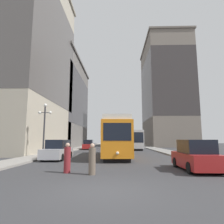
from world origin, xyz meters
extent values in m
plane|color=#38383A|center=(0.00, 0.00, 0.00)|extent=(200.00, 200.00, 0.00)
cube|color=gray|center=(-7.77, 40.00, 0.07)|extent=(2.60, 120.00, 0.15)
cube|color=gray|center=(7.77, 40.00, 0.07)|extent=(2.60, 120.00, 0.15)
cube|color=black|center=(0.14, 14.15, 0.17)|extent=(2.76, 11.44, 0.35)
cube|color=orange|center=(0.14, 14.15, 1.90)|extent=(3.19, 12.45, 3.10)
cube|color=black|center=(0.14, 14.15, 2.60)|extent=(3.20, 11.95, 1.08)
cube|color=silver|center=(0.14, 14.15, 3.67)|extent=(2.97, 12.19, 0.44)
cube|color=black|center=(0.44, 8.01, 2.44)|extent=(2.21, 0.19, 1.40)
sphere|color=#F2EACC|center=(0.44, 7.94, 0.80)|extent=(0.24, 0.24, 0.24)
cube|color=black|center=(3.60, 30.90, 0.17)|extent=(2.24, 10.97, 0.35)
cube|color=#B7B7BA|center=(3.60, 30.90, 1.90)|extent=(2.63, 11.93, 3.10)
cube|color=black|center=(3.60, 30.90, 2.44)|extent=(2.66, 11.45, 1.30)
cube|color=black|center=(3.57, 24.96, 2.21)|extent=(2.30, 0.09, 1.71)
cylinder|color=black|center=(-5.96, 28.75, 0.32)|extent=(0.21, 0.65, 0.64)
cylinder|color=black|center=(-6.08, 31.62, 0.32)|extent=(0.21, 0.65, 0.64)
cylinder|color=black|center=(-4.25, 28.82, 0.32)|extent=(0.21, 0.65, 0.64)
cylinder|color=black|center=(-4.37, 31.69, 0.32)|extent=(0.21, 0.65, 0.64)
cube|color=maroon|center=(-5.17, 30.22, 0.60)|extent=(1.98, 4.71, 0.84)
cube|color=black|center=(-5.17, 30.33, 1.42)|extent=(1.69, 2.61, 0.80)
cylinder|color=black|center=(-6.02, 9.53, 0.32)|extent=(0.18, 0.64, 0.64)
cylinder|color=black|center=(-6.02, 12.60, 0.32)|extent=(0.18, 0.64, 0.64)
cylinder|color=black|center=(-4.31, 9.53, 0.32)|extent=(0.18, 0.64, 0.64)
cylinder|color=black|center=(-4.31, 12.60, 0.32)|extent=(0.18, 0.64, 0.64)
cube|color=#B2B2B7|center=(-5.17, 11.07, 0.60)|extent=(1.80, 4.95, 0.84)
cube|color=black|center=(-5.17, 11.19, 1.42)|extent=(1.58, 2.73, 0.80)
cylinder|color=black|center=(6.03, 6.15, 0.32)|extent=(0.19, 0.64, 0.64)
cylinder|color=black|center=(6.01, 3.54, 0.32)|extent=(0.19, 0.64, 0.64)
cylinder|color=black|center=(4.32, 6.16, 0.32)|extent=(0.19, 0.64, 0.64)
cylinder|color=black|center=(4.30, 3.55, 0.32)|extent=(0.19, 0.64, 0.64)
cube|color=maroon|center=(5.17, 4.85, 0.60)|extent=(1.83, 4.22, 0.84)
cube|color=black|center=(5.17, 4.74, 1.42)|extent=(1.60, 2.33, 0.80)
cylinder|color=maroon|center=(-2.35, 3.72, 0.70)|extent=(0.37, 0.37, 1.40)
sphere|color=tan|center=(-2.35, 3.72, 1.52)|extent=(0.25, 0.25, 0.25)
cylinder|color=#6B5B4C|center=(-0.90, 3.21, 0.70)|extent=(0.36, 0.36, 1.39)
sphere|color=tan|center=(-0.90, 3.21, 1.50)|extent=(0.25, 0.25, 0.25)
cylinder|color=#333338|center=(-7.07, 12.37, 2.69)|extent=(0.16, 0.16, 5.07)
sphere|color=white|center=(-7.07, 12.37, 5.38)|extent=(0.36, 0.36, 0.36)
sphere|color=white|center=(-7.62, 12.37, 4.61)|extent=(0.31, 0.31, 0.31)
sphere|color=white|center=(-6.52, 12.37, 4.61)|extent=(0.31, 0.31, 0.31)
cube|color=#333338|center=(-7.07, 12.37, 4.61)|extent=(1.10, 0.06, 0.06)
cube|color=#B2A893|center=(-16.38, 22.34, 14.61)|extent=(14.63, 19.58, 29.21)
cube|color=#595451|center=(-16.38, 22.34, 16.07)|extent=(14.67, 19.62, 17.53)
cube|color=slate|center=(-14.99, 41.40, 10.69)|extent=(11.85, 23.38, 21.39)
cube|color=#383538|center=(-14.99, 41.40, 11.76)|extent=(11.89, 23.42, 12.83)
cube|color=#5F5B56|center=(-14.99, 41.40, 21.64)|extent=(12.45, 23.98, 0.50)
cube|color=slate|center=(14.82, 49.60, 15.22)|extent=(11.50, 20.01, 30.44)
cube|color=#3D3838|center=(14.82, 49.60, 16.74)|extent=(11.54, 20.05, 18.27)
cube|color=#685F56|center=(14.82, 49.60, 30.69)|extent=(12.10, 20.61, 0.50)
camera|label=1|loc=(0.45, -7.22, 1.81)|focal=30.95mm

